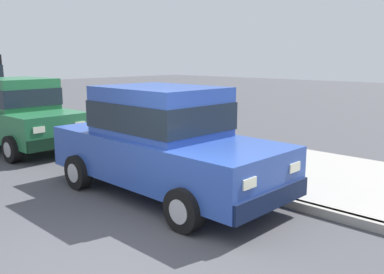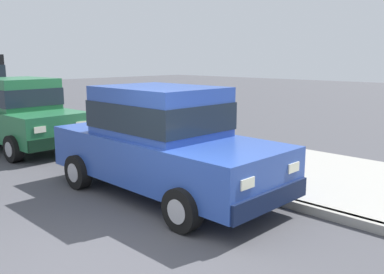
# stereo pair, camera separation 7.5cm
# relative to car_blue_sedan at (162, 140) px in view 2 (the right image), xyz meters

# --- Properties ---
(ground_plane) EXTENTS (80.00, 80.00, 0.00)m
(ground_plane) POSITION_rel_car_blue_sedan_xyz_m (-2.22, -1.39, -0.98)
(ground_plane) COLOR #424247
(curb) EXTENTS (0.16, 64.00, 0.14)m
(curb) POSITION_rel_car_blue_sedan_xyz_m (0.98, -1.39, -0.91)
(curb) COLOR gray
(curb) RESTS_ON ground
(sidewalk) EXTENTS (3.60, 64.00, 0.14)m
(sidewalk) POSITION_rel_car_blue_sedan_xyz_m (2.78, -1.39, -0.91)
(sidewalk) COLOR #99968E
(sidewalk) RESTS_ON ground
(car_blue_sedan) EXTENTS (2.07, 4.62, 1.92)m
(car_blue_sedan) POSITION_rel_car_blue_sedan_xyz_m (0.00, 0.00, 0.00)
(car_blue_sedan) COLOR #28479E
(car_blue_sedan) RESTS_ON ground
(car_green_hatchback) EXTENTS (2.04, 3.85, 1.88)m
(car_green_hatchback) POSITION_rel_car_blue_sedan_xyz_m (-0.07, 5.49, -0.01)
(car_green_hatchback) COLOR #23663D
(car_green_hatchback) RESTS_ON ground
(dog_white) EXTENTS (0.72, 0.36, 0.49)m
(dog_white) POSITION_rel_car_blue_sedan_xyz_m (2.63, 0.82, -0.55)
(dog_white) COLOR white
(dog_white) RESTS_ON sidewalk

